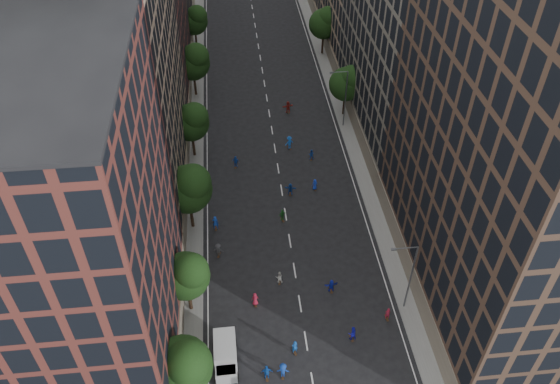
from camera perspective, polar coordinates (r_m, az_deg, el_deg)
The scene contains 36 objects.
ground at distance 76.57m, azimuth -0.50°, elevation 4.36°, with size 240.00×240.00×0.00m, color black.
sidewalk_left at distance 82.67m, azimuth -9.38°, elevation 6.94°, with size 4.00×105.00×0.15m, color slate.
sidewalk_right at distance 84.30m, azimuth 7.22°, elevation 7.93°, with size 4.00×105.00×0.15m, color slate.
bldg_left_a at distance 46.48m, azimuth -20.94°, elevation -4.02°, with size 14.00×22.00×30.00m, color #572721.
bldg_left_b at distance 64.41m, azimuth -17.64°, elevation 12.56°, with size 14.00×26.00×34.00m, color #977C62.
bldg_left_c at distance 86.22m, azimuth -15.16°, elevation 18.15°, with size 14.00×20.00×28.00m, color #572721.
bldg_right_a at distance 51.81m, azimuth 23.77°, elevation 4.67°, with size 14.00×30.00×36.00m, color #463125.
bldg_right_b at distance 75.47m, azimuth 14.30°, elevation 17.06°, with size 14.00×28.00×33.00m, color #645D52.
tree_left_0 at distance 47.42m, azimuth -10.03°, elevation -17.43°, with size 5.20×5.20×8.83m.
tree_left_1 at distance 53.64m, azimuth -9.69°, elevation -8.50°, with size 4.80×4.80×8.21m.
tree_left_2 at distance 61.56m, azimuth -9.48°, elevation 0.51°, with size 5.60×5.60×9.45m.
tree_left_3 at distance 73.08m, azimuth -9.22°, elevation 7.34°, with size 5.00×5.00×8.58m.
tree_left_4 at distance 86.70m, azimuth -9.03°, elevation 13.37°, with size 5.40×5.40×9.08m.
tree_left_5 at distance 101.32m, azimuth -8.88°, elevation 17.38°, with size 4.80×4.80×8.33m.
tree_right_a at distance 81.57m, azimuth 7.07°, elevation 11.30°, with size 5.00×5.00×8.39m.
tree_right_b at distance 98.88m, azimuth 4.73°, elevation 17.27°, with size 5.20×5.20×8.83m.
streetlamp_near at distance 54.87m, azimuth 13.35°, elevation -8.36°, with size 2.64×0.22×9.06m.
streetlamp_far at distance 79.20m, azimuth 6.72°, elevation 9.96°, with size 2.64×0.22×9.06m.
cargo_van at distance 53.01m, azimuth -5.72°, elevation -16.58°, with size 2.24×4.68×2.48m.
skater_1 at distance 53.77m, azimuth 1.54°, elevation -15.90°, with size 0.61×0.40×1.68m, color #13489E.
skater_2 at distance 55.02m, azimuth 7.56°, elevation -14.44°, with size 0.84×0.65×1.72m, color #1617B9.
skater_3 at distance 52.39m, azimuth 0.31°, elevation -18.17°, with size 1.17×0.67×1.80m, color #13389E.
skater_4 at distance 52.29m, azimuth -1.38°, elevation -18.34°, with size 1.08×0.45×1.84m, color #154CAA.
skater_5 at distance 58.39m, azimuth 5.39°, elevation -9.74°, with size 1.46×0.46×1.57m, color #1421A9.
skater_6 at distance 57.09m, azimuth -2.62°, elevation -11.14°, with size 0.79×0.52×1.62m, color maroon.
skater_7 at distance 57.07m, azimuth 11.18°, elevation -12.36°, with size 0.55×0.36×1.52m, color maroon.
skater_8 at distance 58.88m, azimuth -0.07°, elevation -8.93°, with size 0.74×0.58×1.53m, color silver.
skater_9 at distance 61.73m, azimuth -6.45°, elevation -6.06°, with size 1.12×0.64×1.73m, color #36373A.
skater_10 at distance 65.36m, azimuth 0.25°, elevation -2.45°, with size 0.97×0.40×1.65m, color #1D6122.
skater_11 at distance 68.90m, azimuth 1.08°, elevation 0.29°, with size 1.51×0.48×1.63m, color navy.
skater_12 at distance 69.77m, azimuth 3.65°, elevation 0.76°, with size 0.75×0.49×1.53m, color #1634BA.
skater_13 at distance 64.68m, azimuth -6.77°, elevation -3.22°, with size 0.70×0.46×1.92m, color #153EB1.
skater_14 at distance 74.67m, azimuth 3.28°, elevation 3.91°, with size 0.73×0.57×1.51m, color #133C9F.
skater_15 at distance 76.40m, azimuth 0.98°, elevation 5.16°, with size 1.25×0.72×1.94m, color blue.
skater_16 at distance 73.35m, azimuth -4.64°, elevation 3.14°, with size 1.01×0.42×1.72m, color #1648B8.
skater_17 at distance 84.01m, azimuth 0.85°, elevation 8.84°, with size 1.72×0.55×1.85m, color maroon.
Camera 1 is at (-5.66, -20.92, 46.04)m, focal length 35.00 mm.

